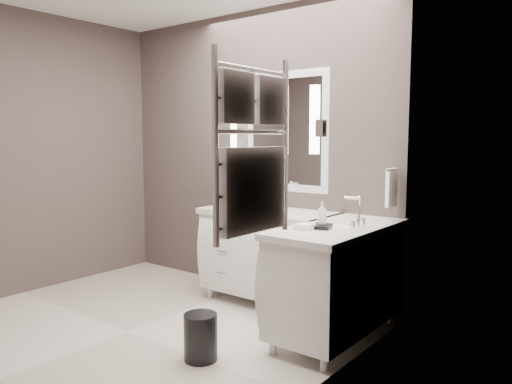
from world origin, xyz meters
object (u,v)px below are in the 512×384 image
Objects in this scene: towel_ladder at (253,159)px; waste_bin at (201,337)px; vanity_back at (269,250)px; vanity_right at (337,274)px.

towel_ladder reaches higher than waste_bin.
vanity_back is at bearing 124.10° from towel_ladder.
towel_ladder is 1.50m from waste_bin.
waste_bin is at bearing 152.57° from towel_ladder.
towel_ladder is (0.23, -1.30, 0.91)m from vanity_right.
vanity_right is 1.10m from waste_bin.
waste_bin is at bearing -120.66° from vanity_right.
vanity_back is 1.38× the size of towel_ladder.
vanity_right is 1.38× the size of towel_ladder.
vanity_right reaches higher than waste_bin.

